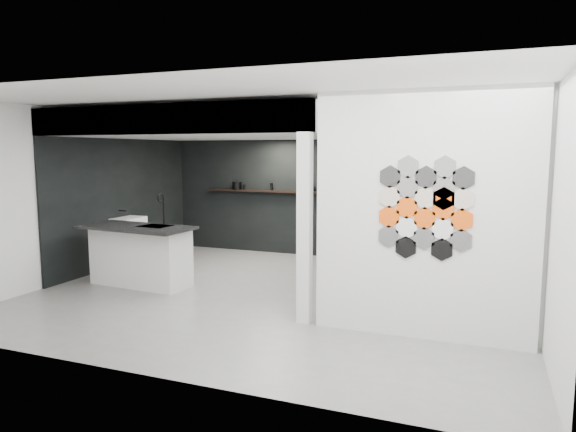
# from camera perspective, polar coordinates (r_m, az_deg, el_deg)

# --- Properties ---
(floor) EXTENTS (7.00, 6.00, 0.01)m
(floor) POSITION_cam_1_polar(r_m,az_deg,el_deg) (7.73, -1.51, -8.76)
(floor) COLOR slate
(partition_panel) EXTENTS (2.45, 0.15, 2.80)m
(partition_panel) POSITION_cam_1_polar(r_m,az_deg,el_deg) (5.93, 14.79, -0.01)
(partition_panel) COLOR silver
(partition_panel) RESTS_ON floor
(bay_clad_back) EXTENTS (4.40, 0.04, 2.35)m
(bay_clad_back) POSITION_cam_1_polar(r_m,az_deg,el_deg) (10.71, -1.85, 2.15)
(bay_clad_back) COLOR black
(bay_clad_back) RESTS_ON floor
(bay_clad_left) EXTENTS (0.04, 4.00, 2.35)m
(bay_clad_left) POSITION_cam_1_polar(r_m,az_deg,el_deg) (10.13, -17.70, 1.52)
(bay_clad_left) COLOR black
(bay_clad_left) RESTS_ON floor
(bulkhead) EXTENTS (4.40, 4.00, 0.40)m
(bulkhead) POSITION_cam_1_polar(r_m,az_deg,el_deg) (8.90, -6.91, 9.93)
(bulkhead) COLOR silver
(bulkhead) RESTS_ON corner_column
(corner_column) EXTENTS (0.16, 0.16, 2.35)m
(corner_column) POSITION_cam_1_polar(r_m,az_deg,el_deg) (6.27, 1.86, -1.47)
(corner_column) COLOR silver
(corner_column) RESTS_ON floor
(fascia_beam) EXTENTS (4.40, 0.16, 0.40)m
(fascia_beam) POSITION_cam_1_polar(r_m,az_deg,el_deg) (7.26, -14.14, 10.39)
(fascia_beam) COLOR silver
(fascia_beam) RESTS_ON corner_column
(wall_basin) EXTENTS (0.40, 0.60, 0.12)m
(wall_basin) POSITION_cam_1_polar(r_m,az_deg,el_deg) (9.87, -17.31, -0.51)
(wall_basin) COLOR silver
(wall_basin) RESTS_ON bay_clad_left
(display_shelf) EXTENTS (3.00, 0.15, 0.04)m
(display_shelf) POSITION_cam_1_polar(r_m,az_deg,el_deg) (10.57, -1.57, 2.76)
(display_shelf) COLOR black
(display_shelf) RESTS_ON bay_clad_back
(kitchen_island) EXTENTS (1.87, 0.94, 1.47)m
(kitchen_island) POSITION_cam_1_polar(r_m,az_deg,el_deg) (8.47, -16.07, -4.14)
(kitchen_island) COLOR silver
(kitchen_island) RESTS_ON floor
(stockpot) EXTENTS (0.24, 0.24, 0.16)m
(stockpot) POSITION_cam_1_polar(r_m,az_deg,el_deg) (10.91, -5.69, 3.40)
(stockpot) COLOR black
(stockpot) RESTS_ON display_shelf
(kettle) EXTENTS (0.16, 0.16, 0.13)m
(kettle) POSITION_cam_1_polar(r_m,az_deg,el_deg) (10.28, 2.55, 3.11)
(kettle) COLOR black
(kettle) RESTS_ON display_shelf
(glass_bowl) EXTENTS (0.20, 0.20, 0.11)m
(glass_bowl) POSITION_cam_1_polar(r_m,az_deg,el_deg) (10.12, 5.51, 2.97)
(glass_bowl) COLOR gray
(glass_bowl) RESTS_ON display_shelf
(glass_vase) EXTENTS (0.13, 0.13, 0.15)m
(glass_vase) POSITION_cam_1_polar(r_m,az_deg,el_deg) (10.12, 5.51, 3.08)
(glass_vase) COLOR gray
(glass_vase) RESTS_ON display_shelf
(bottle_dark) EXTENTS (0.06, 0.06, 0.15)m
(bottle_dark) POSITION_cam_1_polar(r_m,az_deg,el_deg) (10.58, -1.84, 3.29)
(bottle_dark) COLOR black
(bottle_dark) RESTS_ON display_shelf
(utensil_cup) EXTENTS (0.09, 0.09, 0.11)m
(utensil_cup) POSITION_cam_1_polar(r_m,az_deg,el_deg) (10.86, -5.09, 3.26)
(utensil_cup) COLOR black
(utensil_cup) RESTS_ON display_shelf
(hex_tile_cluster) EXTENTS (1.04, 0.02, 1.16)m
(hex_tile_cluster) POSITION_cam_1_polar(r_m,az_deg,el_deg) (5.83, 15.06, 0.90)
(hex_tile_cluster) COLOR black
(hex_tile_cluster) RESTS_ON partition_panel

